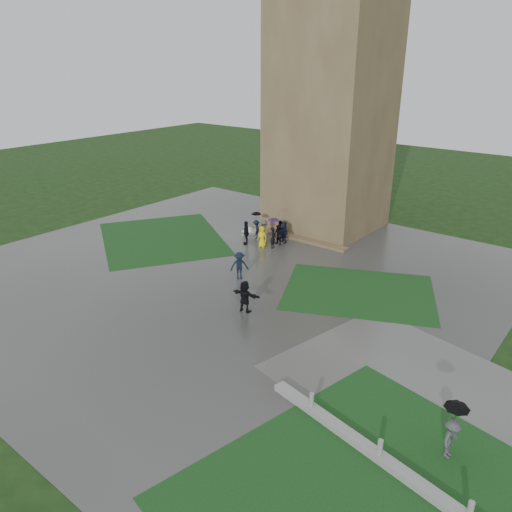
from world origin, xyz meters
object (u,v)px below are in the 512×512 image
Objects in this scene: tower at (331,118)px; pedestrian_mid at (239,266)px; pedestrian_path at (453,428)px; pedestrian_near at (245,296)px; bench at (250,232)px.

tower is 9.70× the size of pedestrian_mid.
pedestrian_path is at bearing -73.28° from pedestrian_mid.
tower is 9.60× the size of pedestrian_near.
pedestrian_path is (17.52, -20.29, -7.71)m from tower.
tower reaches higher than pedestrian_near.
bench is (-3.24, -6.32, -8.58)m from tower.
pedestrian_mid is at bearing 155.89° from pedestrian_path.
pedestrian_path is at bearing -33.08° from bench.
pedestrian_path is (16.11, -7.21, 0.35)m from pedestrian_mid.
pedestrian_mid is (1.42, -13.08, -8.05)m from tower.
pedestrian_near is 13.54m from pedestrian_path.
pedestrian_path reaches higher than pedestrian_near.
tower is 15.43m from pedestrian_mid.
pedestrian_mid is (4.65, -6.76, 0.53)m from bench.
bench is 0.72× the size of pedestrian_near.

